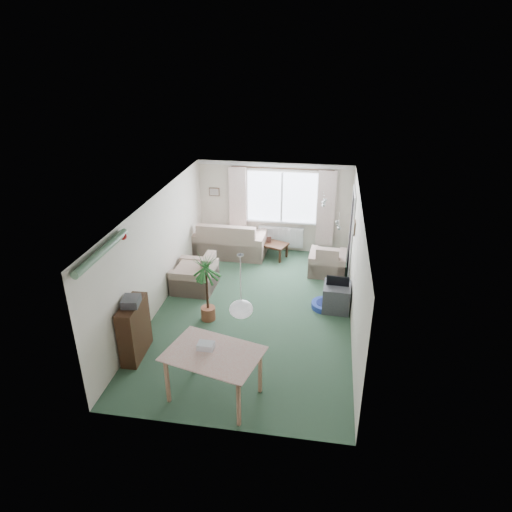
% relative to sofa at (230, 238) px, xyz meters
% --- Properties ---
extents(ground, '(6.50, 6.50, 0.00)m').
position_rel_sofa_xyz_m(ground, '(1.10, -2.75, -0.47)').
color(ground, '#2B4933').
extents(window, '(1.80, 0.03, 1.30)m').
position_rel_sofa_xyz_m(window, '(1.30, 0.48, 1.03)').
color(window, white).
extents(curtain_rod, '(2.60, 0.03, 0.03)m').
position_rel_sofa_xyz_m(curtain_rod, '(1.30, 0.40, 1.80)').
color(curtain_rod, black).
extents(curtain_left, '(0.45, 0.08, 2.00)m').
position_rel_sofa_xyz_m(curtain_left, '(0.15, 0.38, 0.80)').
color(curtain_left, beige).
extents(curtain_right, '(0.45, 0.08, 2.00)m').
position_rel_sofa_xyz_m(curtain_right, '(2.45, 0.38, 0.80)').
color(curtain_right, beige).
extents(radiator, '(1.20, 0.10, 0.55)m').
position_rel_sofa_xyz_m(radiator, '(1.30, 0.44, -0.07)').
color(radiator, white).
extents(doorway, '(0.03, 0.95, 2.00)m').
position_rel_sofa_xyz_m(doorway, '(3.08, -0.55, 0.53)').
color(doorway, black).
extents(pendant_lamp, '(0.36, 0.36, 0.36)m').
position_rel_sofa_xyz_m(pendant_lamp, '(1.30, -5.05, 1.01)').
color(pendant_lamp, white).
extents(tinsel_garland, '(1.60, 1.60, 0.12)m').
position_rel_sofa_xyz_m(tinsel_garland, '(-0.82, -5.05, 1.81)').
color(tinsel_garland, '#196626').
extents(bauble_cluster_a, '(0.20, 0.20, 0.20)m').
position_rel_sofa_xyz_m(bauble_cluster_a, '(2.40, -1.85, 1.75)').
color(bauble_cluster_a, silver).
extents(bauble_cluster_b, '(0.20, 0.20, 0.20)m').
position_rel_sofa_xyz_m(bauble_cluster_b, '(2.70, -3.05, 1.75)').
color(bauble_cluster_b, silver).
extents(wall_picture_back, '(0.28, 0.03, 0.22)m').
position_rel_sofa_xyz_m(wall_picture_back, '(-0.50, 0.48, 1.08)').
color(wall_picture_back, brown).
extents(wall_picture_right, '(0.03, 0.24, 0.30)m').
position_rel_sofa_xyz_m(wall_picture_right, '(3.08, -1.55, 1.08)').
color(wall_picture_right, brown).
extents(sofa, '(1.90, 1.03, 0.94)m').
position_rel_sofa_xyz_m(sofa, '(0.00, 0.00, 0.00)').
color(sofa, '#B5AD89').
rests_on(sofa, ground).
extents(armchair_corner, '(0.91, 0.87, 0.78)m').
position_rel_sofa_xyz_m(armchair_corner, '(2.58, -0.70, -0.08)').
color(armchair_corner, '#C7B297').
rests_on(armchair_corner, ground).
extents(armchair_left, '(0.93, 0.98, 0.86)m').
position_rel_sofa_xyz_m(armchair_left, '(-0.40, -1.97, -0.04)').
color(armchair_left, beige).
rests_on(armchair_left, ground).
extents(coffee_table, '(1.00, 0.77, 0.40)m').
position_rel_sofa_xyz_m(coffee_table, '(1.07, 0.00, -0.27)').
color(coffee_table, black).
rests_on(coffee_table, ground).
extents(photo_frame, '(0.12, 0.04, 0.16)m').
position_rel_sofa_xyz_m(photo_frame, '(1.04, 0.01, 0.01)').
color(photo_frame, '#4D2F28').
rests_on(photo_frame, coffee_table).
extents(bookshelf, '(0.32, 0.88, 1.06)m').
position_rel_sofa_xyz_m(bookshelf, '(-0.74, -4.52, 0.06)').
color(bookshelf, black).
rests_on(bookshelf, ground).
extents(hifi_box, '(0.33, 0.39, 0.14)m').
position_rel_sofa_xyz_m(hifi_box, '(-0.71, -4.55, 0.66)').
color(hifi_box, '#3A393E').
rests_on(hifi_box, bookshelf).
extents(houseplant, '(0.70, 0.70, 1.46)m').
position_rel_sofa_xyz_m(houseplant, '(0.23, -3.18, 0.26)').
color(houseplant, '#1A4C26').
rests_on(houseplant, ground).
extents(dining_table, '(1.50, 1.19, 0.83)m').
position_rel_sofa_xyz_m(dining_table, '(0.92, -5.35, -0.06)').
color(dining_table, tan).
rests_on(dining_table, ground).
extents(gift_box, '(0.25, 0.18, 0.12)m').
position_rel_sofa_xyz_m(gift_box, '(0.78, -5.26, 0.42)').
color(gift_box, silver).
rests_on(gift_box, dining_table).
extents(tv_cube, '(0.59, 0.64, 0.56)m').
position_rel_sofa_xyz_m(tv_cube, '(2.80, -2.35, -0.19)').
color(tv_cube, '#313035').
rests_on(tv_cube, ground).
extents(pet_bed, '(0.64, 0.64, 0.12)m').
position_rel_sofa_xyz_m(pet_bed, '(2.58, -2.35, -0.41)').
color(pet_bed, navy).
rests_on(pet_bed, ground).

